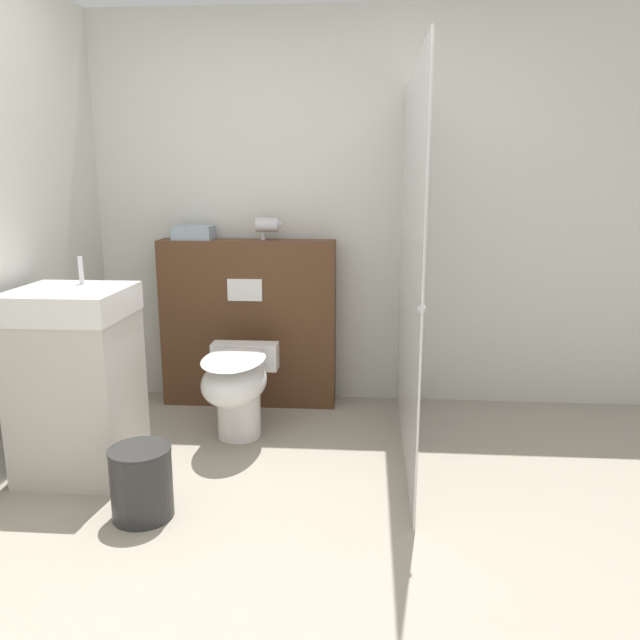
{
  "coord_description": "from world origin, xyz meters",
  "views": [
    {
      "loc": [
        0.34,
        -2.24,
        1.46
      ],
      "look_at": [
        0.09,
        1.09,
        0.71
      ],
      "focal_mm": 35.0,
      "sensor_mm": 36.0,
      "label": 1
    }
  ],
  "objects_px": {
    "hair_drier": "(269,225)",
    "toilet": "(237,384)",
    "waste_bin": "(142,483)",
    "sink_vanity": "(77,382)"
  },
  "relations": [
    {
      "from": "hair_drier",
      "to": "toilet",
      "type": "bearing_deg",
      "value": -99.3
    },
    {
      "from": "toilet",
      "to": "waste_bin",
      "type": "distance_m",
      "value": 0.92
    },
    {
      "from": "toilet",
      "to": "sink_vanity",
      "type": "xyz_separation_m",
      "value": [
        -0.71,
        -0.45,
        0.15
      ]
    },
    {
      "from": "waste_bin",
      "to": "toilet",
      "type": "bearing_deg",
      "value": 74.13
    },
    {
      "from": "sink_vanity",
      "to": "waste_bin",
      "type": "bearing_deg",
      "value": -42.4
    },
    {
      "from": "toilet",
      "to": "hair_drier",
      "type": "distance_m",
      "value": 1.06
    },
    {
      "from": "hair_drier",
      "to": "waste_bin",
      "type": "relative_size",
      "value": 0.52
    },
    {
      "from": "sink_vanity",
      "to": "hair_drier",
      "type": "height_order",
      "value": "hair_drier"
    },
    {
      "from": "sink_vanity",
      "to": "hair_drier",
      "type": "xyz_separation_m",
      "value": [
        0.81,
        1.06,
        0.7
      ]
    },
    {
      "from": "waste_bin",
      "to": "hair_drier",
      "type": "bearing_deg",
      "value": 76.81
    }
  ]
}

